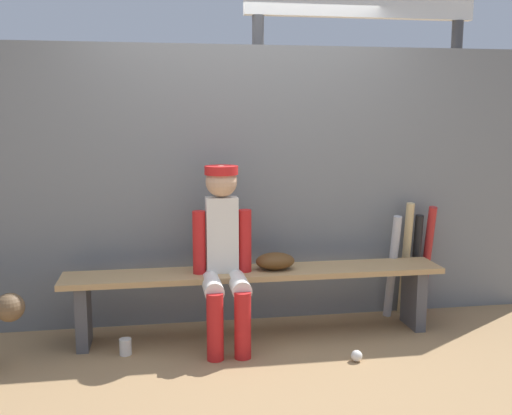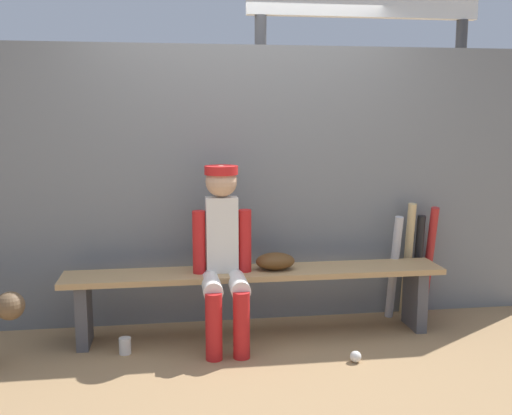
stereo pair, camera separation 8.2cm
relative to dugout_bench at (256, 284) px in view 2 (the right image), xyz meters
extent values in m
plane|color=#9E7A51|center=(0.00, 0.00, -0.38)|extent=(30.00, 30.00, 0.00)
cube|color=slate|center=(0.00, 0.37, 0.66)|extent=(4.85, 0.03, 2.08)
cube|color=tan|center=(0.00, 0.00, 0.08)|extent=(2.70, 0.36, 0.04)
cube|color=#4C4C51|center=(-1.20, 0.00, -0.16)|extent=(0.08, 0.29, 0.45)
cube|color=#4C4C51|center=(1.20, 0.00, -0.16)|extent=(0.08, 0.29, 0.45)
cube|color=silver|center=(-0.24, 0.00, 0.37)|extent=(0.22, 0.13, 0.53)
sphere|color=tan|center=(-0.24, 0.00, 0.74)|extent=(0.22, 0.22, 0.22)
cylinder|color=red|center=(-0.24, 0.00, 0.82)|extent=(0.23, 0.23, 0.06)
cylinder|color=silver|center=(-0.33, -0.19, 0.06)|extent=(0.13, 0.38, 0.13)
cylinder|color=red|center=(-0.33, -0.38, -0.16)|extent=(0.11, 0.11, 0.45)
cylinder|color=red|center=(-0.40, -0.02, 0.32)|extent=(0.09, 0.09, 0.45)
cylinder|color=silver|center=(-0.15, -0.19, 0.06)|extent=(0.13, 0.38, 0.13)
cylinder|color=red|center=(-0.15, -0.38, -0.16)|extent=(0.11, 0.11, 0.45)
cylinder|color=red|center=(-0.08, -0.02, 0.32)|extent=(0.09, 0.09, 0.45)
ellipsoid|color=#593819|center=(0.14, 0.00, 0.16)|extent=(0.28, 0.20, 0.12)
cylinder|color=#B7B7BC|center=(1.10, 0.20, 0.03)|extent=(0.09, 0.18, 0.82)
cylinder|color=tan|center=(1.24, 0.27, 0.07)|extent=(0.08, 0.16, 0.90)
cylinder|color=black|center=(1.33, 0.27, 0.02)|extent=(0.07, 0.13, 0.81)
cylinder|color=#B22323|center=(1.43, 0.29, 0.05)|extent=(0.07, 0.21, 0.87)
sphere|color=white|center=(0.57, -0.56, -0.35)|extent=(0.07, 0.07, 0.07)
cylinder|color=silver|center=(-0.91, -0.20, -0.33)|extent=(0.08, 0.08, 0.11)
cylinder|color=#1E47AD|center=(-0.13, 0.04, 0.16)|extent=(0.08, 0.08, 0.11)
cylinder|color=#3F3F42|center=(0.19, 1.06, 0.82)|extent=(0.10, 0.10, 2.40)
cylinder|color=#3F3F42|center=(2.00, 1.06, 0.82)|extent=(0.10, 0.10, 2.40)
sphere|color=brown|center=(-1.60, -0.31, 0.02)|extent=(0.18, 0.18, 0.18)
camera|label=1|loc=(-0.68, -4.07, 1.20)|focal=42.00mm
camera|label=2|loc=(-0.60, -4.08, 1.20)|focal=42.00mm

